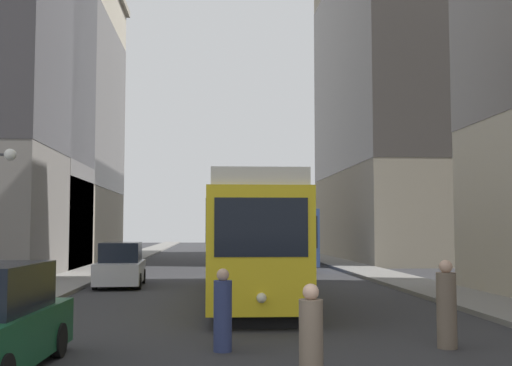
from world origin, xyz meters
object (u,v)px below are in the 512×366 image
transit_bus (283,236)px  pedestrian_crossing_far (311,342)px  parked_car_left_near (121,266)px  pedestrian_crossing_near (223,313)px  streetcar (249,237)px  pedestrian_on_sidewalk (447,307)px

transit_bus → pedestrian_crossing_far: (-2.94, -29.79, -1.20)m
parked_car_left_near → pedestrian_crossing_near: (3.99, -14.36, -0.09)m
streetcar → pedestrian_on_sidewalk: 9.87m
pedestrian_crossing_near → streetcar: bearing=-162.3°
streetcar → pedestrian_crossing_near: 9.32m
streetcar → pedestrian_on_sidewalk: streetcar is taller
pedestrian_crossing_near → parked_car_left_near: bearing=-140.2°
pedestrian_crossing_far → pedestrian_crossing_near: bearing=95.4°
transit_bus → parked_car_left_near: transit_bus is taller
parked_car_left_near → pedestrian_crossing_near: bearing=-76.9°
streetcar → pedestrian_on_sidewalk: size_ratio=7.90×
pedestrian_crossing_near → transit_bus: bearing=-164.7°
transit_bus → pedestrian_crossing_near: size_ratio=7.03×
pedestrian_crossing_far → parked_car_left_near: bearing=91.4°
streetcar → transit_bus: bearing=80.7°
transit_bus → pedestrian_on_sidewalk: bearing=-89.8°
streetcar → pedestrian_crossing_near: size_ratio=8.65×
streetcar → pedestrian_crossing_far: size_ratio=8.77×
streetcar → transit_bus: 17.60m
pedestrian_crossing_far → pedestrian_on_sidewalk: 4.67m
pedestrian_crossing_far → pedestrian_on_sidewalk: pedestrian_on_sidewalk is taller
transit_bus → pedestrian_crossing_near: 26.84m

